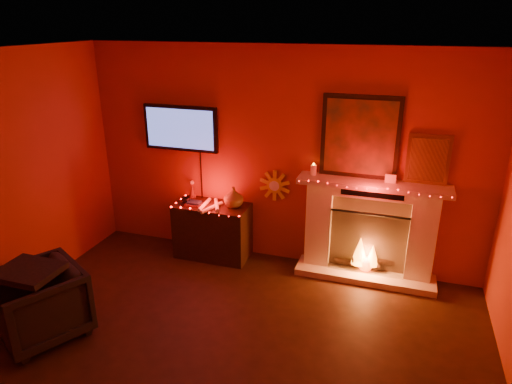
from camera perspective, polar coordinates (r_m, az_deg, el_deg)
room at (r=3.43m, az=-8.18°, el=-7.37°), size 5.00×5.00×5.00m
fireplace at (r=5.56m, az=13.95°, el=-3.51°), size 1.72×0.40×2.18m
tv at (r=5.95m, az=-9.39°, el=7.85°), size 1.00×0.07×1.24m
sunburst_clock at (r=5.72m, az=2.35°, el=0.80°), size 0.40×0.03×0.40m
console_table at (r=6.00m, az=-5.35°, el=-4.55°), size 0.95×0.56×0.99m
armchair at (r=5.04m, az=-25.44°, el=-12.48°), size 1.06×1.07×0.72m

